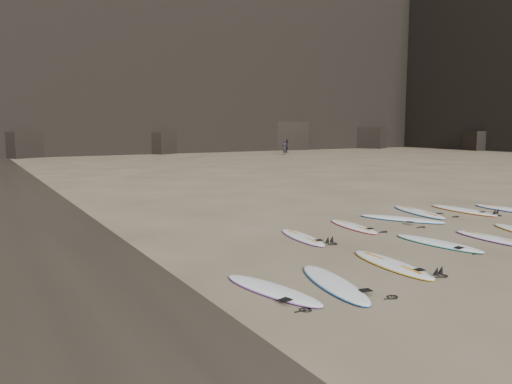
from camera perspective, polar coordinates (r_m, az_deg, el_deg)
ground at (r=13.70m, az=21.09°, el=-5.68°), size 240.00×240.00×0.00m
surfboard_0 at (r=9.76m, az=8.90°, el=-10.25°), size 1.17×2.64×0.09m
surfboard_1 at (r=11.33m, az=15.23°, el=-7.93°), size 0.87×2.57×0.09m
surfboard_2 at (r=13.67m, az=20.08°, el=-5.48°), size 0.87×2.55×0.09m
surfboard_3 at (r=14.74m, az=25.62°, el=-4.84°), size 0.65×2.44×0.09m
surfboard_5 at (r=13.57m, az=5.32°, el=-5.15°), size 0.83×2.30×0.08m
surfboard_6 at (r=15.25m, az=11.03°, el=-3.85°), size 0.84×2.35×0.08m
surfboard_7 at (r=16.80m, az=16.30°, el=-2.93°), size 1.89×2.71×0.10m
surfboard_8 at (r=18.30m, az=18.09°, el=-2.16°), size 1.28×2.84×0.10m
surfboard_9 at (r=19.25m, az=22.57°, el=-1.91°), size 0.74×2.75×0.10m
surfboard_10 at (r=20.06m, az=27.06°, el=-1.79°), size 0.68×2.78×0.10m
surfboard_11 at (r=9.32m, az=1.85°, el=-11.06°), size 1.08×2.49×0.09m
person_a at (r=53.26m, az=3.25°, el=5.15°), size 0.70×0.60×1.61m
person_b at (r=57.09m, az=3.58°, el=5.28°), size 0.84×0.69×1.57m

